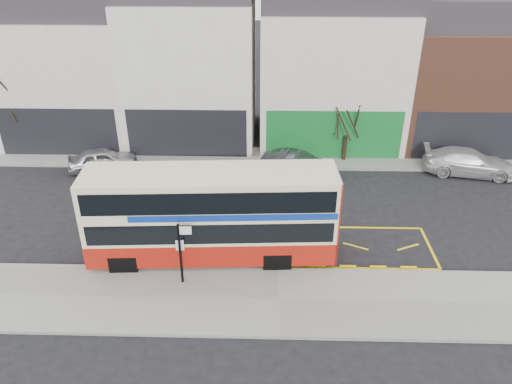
{
  "coord_description": "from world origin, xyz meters",
  "views": [
    {
      "loc": [
        -0.49,
        -17.44,
        13.25
      ],
      "look_at": [
        -1.01,
        2.0,
        2.57
      ],
      "focal_mm": 35.0,
      "sensor_mm": 36.0,
      "label": 1
    }
  ],
  "objects_px": {
    "car_grey": "(298,165)",
    "double_decker_bus": "(212,215)",
    "car_white": "(468,162)",
    "street_tree_left": "(12,84)",
    "bus_stop_post": "(181,248)",
    "car_silver": "(103,159)",
    "street_tree_right": "(348,114)"
  },
  "relations": [
    {
      "from": "double_decker_bus",
      "to": "bus_stop_post",
      "type": "xyz_separation_m",
      "value": [
        -1.04,
        -1.92,
        -0.37
      ]
    },
    {
      "from": "car_silver",
      "to": "car_white",
      "type": "bearing_deg",
      "value": -108.81
    },
    {
      "from": "car_silver",
      "to": "car_grey",
      "type": "height_order",
      "value": "car_grey"
    },
    {
      "from": "bus_stop_post",
      "to": "car_white",
      "type": "xyz_separation_m",
      "value": [
        15.13,
        10.64,
        -1.09
      ]
    },
    {
      "from": "double_decker_bus",
      "to": "car_silver",
      "type": "bearing_deg",
      "value": 127.82
    },
    {
      "from": "double_decker_bus",
      "to": "car_silver",
      "type": "height_order",
      "value": "double_decker_bus"
    },
    {
      "from": "car_grey",
      "to": "street_tree_left",
      "type": "bearing_deg",
      "value": 93.31
    },
    {
      "from": "street_tree_left",
      "to": "street_tree_right",
      "type": "relative_size",
      "value": 1.42
    },
    {
      "from": "car_silver",
      "to": "car_grey",
      "type": "xyz_separation_m",
      "value": [
        11.58,
        -0.62,
        0.04
      ]
    },
    {
      "from": "car_silver",
      "to": "car_white",
      "type": "xyz_separation_m",
      "value": [
        21.61,
        0.04,
        0.07
      ]
    },
    {
      "from": "double_decker_bus",
      "to": "car_silver",
      "type": "relative_size",
      "value": 2.69
    },
    {
      "from": "car_grey",
      "to": "street_tree_left",
      "type": "height_order",
      "value": "street_tree_left"
    },
    {
      "from": "car_silver",
      "to": "car_grey",
      "type": "distance_m",
      "value": 11.6
    },
    {
      "from": "double_decker_bus",
      "to": "car_white",
      "type": "xyz_separation_m",
      "value": [
        14.09,
        8.71,
        -1.47
      ]
    },
    {
      "from": "car_white",
      "to": "street_tree_right",
      "type": "height_order",
      "value": "street_tree_right"
    },
    {
      "from": "bus_stop_post",
      "to": "street_tree_left",
      "type": "relative_size",
      "value": 0.43
    },
    {
      "from": "bus_stop_post",
      "to": "car_white",
      "type": "relative_size",
      "value": 0.54
    },
    {
      "from": "street_tree_right",
      "to": "car_silver",
      "type": "bearing_deg",
      "value": -173.98
    },
    {
      "from": "double_decker_bus",
      "to": "car_white",
      "type": "bearing_deg",
      "value": 28.61
    },
    {
      "from": "car_white",
      "to": "street_tree_right",
      "type": "distance_m",
      "value": 7.6
    },
    {
      "from": "car_grey",
      "to": "car_silver",
      "type": "bearing_deg",
      "value": 100.76
    },
    {
      "from": "bus_stop_post",
      "to": "street_tree_right",
      "type": "relative_size",
      "value": 0.61
    },
    {
      "from": "car_grey",
      "to": "double_decker_bus",
      "type": "bearing_deg",
      "value": 167.05
    },
    {
      "from": "car_white",
      "to": "street_tree_right",
      "type": "bearing_deg",
      "value": 87.92
    },
    {
      "from": "double_decker_bus",
      "to": "street_tree_left",
      "type": "height_order",
      "value": "street_tree_left"
    },
    {
      "from": "bus_stop_post",
      "to": "car_grey",
      "type": "distance_m",
      "value": 11.26
    },
    {
      "from": "car_white",
      "to": "street_tree_left",
      "type": "bearing_deg",
      "value": 94.53
    },
    {
      "from": "double_decker_bus",
      "to": "car_silver",
      "type": "distance_m",
      "value": 11.58
    },
    {
      "from": "street_tree_left",
      "to": "car_grey",
      "type": "bearing_deg",
      "value": -10.49
    },
    {
      "from": "car_silver",
      "to": "car_white",
      "type": "distance_m",
      "value": 21.61
    },
    {
      "from": "car_grey",
      "to": "street_tree_right",
      "type": "bearing_deg",
      "value": -40.28
    },
    {
      "from": "car_silver",
      "to": "car_white",
      "type": "relative_size",
      "value": 0.77
    }
  ]
}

